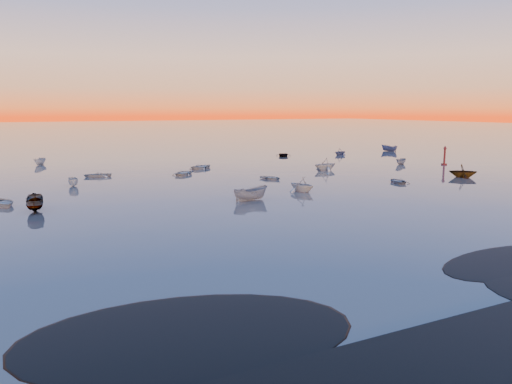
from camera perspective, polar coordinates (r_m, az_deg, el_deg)
ground at (r=121.78m, az=-15.63°, el=4.46°), size 600.00×600.00×0.00m
mud_lobes at (r=31.84m, az=25.46°, el=-9.68°), size 140.00×6.00×0.07m
moored_fleet at (r=76.57m, az=-8.42°, el=1.92°), size 124.00×58.00×1.20m
boat_near_left at (r=58.28m, az=-27.05°, el=-1.40°), size 4.70×2.95×1.09m
boat_near_center at (r=54.97m, az=-0.62°, el=-0.95°), size 2.23×4.47×1.49m
boat_near_right at (r=61.03m, az=5.25°, el=0.06°), size 4.22×2.64×1.37m
channel_marker at (r=95.99m, az=20.74°, el=3.77°), size 1.00×1.00×3.55m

